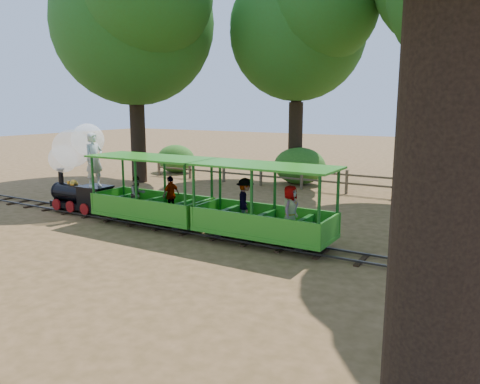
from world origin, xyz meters
The scene contains 12 objects.
ground centered at (0.00, 0.00, 0.00)m, with size 90.00×90.00×0.00m, color #9A6B42.
track centered at (0.00, 0.00, 0.07)m, with size 22.00×1.00×0.10m.
locomotive centered at (-5.75, 0.06, 1.74)m, with size 2.70×1.27×3.10m.
carriage_front centered at (-2.47, 0.01, 0.80)m, with size 3.88×1.58×2.02m.
carriage_rear centered at (1.32, 0.04, 0.85)m, with size 3.88×1.58×2.02m.
oak_nw centered at (-8.54, 6.10, 7.60)m, with size 9.10×8.00×10.86m.
oak_nc centered at (-2.03, 9.58, 7.10)m, with size 7.58×6.67×9.83m.
fence centered at (0.00, 8.00, 0.58)m, with size 18.10×0.10×1.00m.
shrub_west centered at (-8.91, 9.30, 0.75)m, with size 2.17×1.67×1.51m, color #2D6B1E.
shrub_mid_w centered at (-1.67, 9.30, 0.85)m, with size 2.46×1.89×1.70m, color #2D6B1E.
shrub_mid_e centered at (5.05, 9.30, 0.82)m, with size 2.37×1.83×1.64m, color #2D6B1E.
shrub_east centered at (5.47, 9.30, 0.93)m, with size 2.67×2.06×1.85m, color #2D6B1E.
Camera 1 is at (6.90, -10.54, 3.63)m, focal length 35.00 mm.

